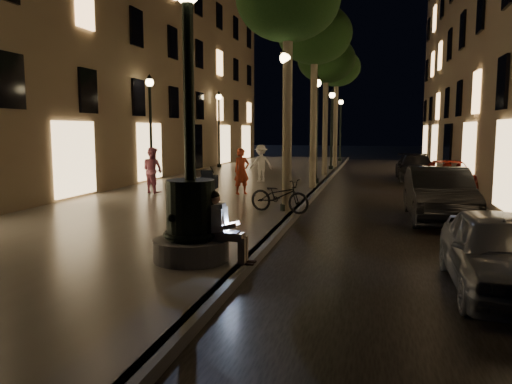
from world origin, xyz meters
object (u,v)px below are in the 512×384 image
(stroller, at_px, (209,182))
(bicycle, at_px, (279,196))
(tree_near, at_px, (288,1))
(fountain_lamppost, at_px, (191,206))
(car_front, at_px, (499,252))
(lamp_left_c, at_px, (219,119))
(car_second, at_px, (439,195))
(tree_far, at_px, (337,69))
(pedestrian_pink, at_px, (153,170))
(pedestrian_white, at_px, (261,163))
(lamp_left_b, at_px, (150,115))
(lamp_curb_a, at_px, (286,108))
(lamp_curb_c, at_px, (332,119))
(pedestrian_red, at_px, (242,171))
(tree_second, at_px, (315,36))
(car_third, at_px, (447,177))
(tree_third, at_px, (326,61))
(lamp_curb_b, at_px, (317,115))
(car_rear, at_px, (416,167))
(lamp_curb_d, at_px, (341,121))

(stroller, distance_m, bicycle, 3.84)
(tree_near, bearing_deg, fountain_lamppost, -97.13)
(car_front, bearing_deg, lamp_left_c, 118.37)
(tree_near, distance_m, car_second, 6.99)
(tree_far, height_order, bicycle, tree_far)
(pedestrian_pink, xyz_separation_m, pedestrian_white, (3.11, 4.94, -0.02))
(fountain_lamppost, xyz_separation_m, lamp_left_b, (-6.40, 12.00, 2.02))
(lamp_curb_a, xyz_separation_m, lamp_curb_c, (0.00, 16.00, 0.00))
(pedestrian_red, distance_m, pedestrian_pink, 3.42)
(tree_near, bearing_deg, pedestrian_white, 108.09)
(car_front, distance_m, pedestrian_pink, 13.58)
(pedestrian_white, bearing_deg, lamp_left_b, -10.21)
(pedestrian_pink, bearing_deg, car_second, -170.78)
(tree_second, relative_size, car_third, 1.53)
(tree_third, height_order, lamp_left_c, tree_third)
(fountain_lamppost, xyz_separation_m, car_second, (5.08, 6.41, -0.45))
(lamp_left_c, relative_size, car_front, 1.25)
(lamp_left_b, bearing_deg, pedestrian_red, -28.16)
(lamp_curb_b, distance_m, car_second, 9.10)
(tree_third, relative_size, lamp_curb_a, 1.50)
(fountain_lamppost, height_order, car_rear, fountain_lamppost)
(bicycle, bearing_deg, car_rear, -3.71)
(pedestrian_pink, bearing_deg, bicycle, 172.57)
(pedestrian_red, distance_m, pedestrian_white, 4.51)
(lamp_curb_d, relative_size, car_third, 1.00)
(lamp_curb_d, xyz_separation_m, lamp_left_b, (-7.10, -18.00, 0.00))
(car_front, distance_m, car_rear, 18.35)
(bicycle, bearing_deg, tree_near, -6.08)
(lamp_left_b, xyz_separation_m, lamp_left_c, (0.00, 10.00, 0.00))
(lamp_left_c, height_order, stroller, lamp_left_c)
(lamp_curb_d, height_order, lamp_left_b, same)
(tree_second, relative_size, tree_far, 0.99)
(lamp_left_b, relative_size, car_second, 1.04)
(car_third, bearing_deg, bicycle, -122.49)
(lamp_curb_a, height_order, pedestrian_white, lamp_curb_a)
(lamp_curb_d, xyz_separation_m, bicycle, (-0.10, -24.36, -2.54))
(tree_far, height_order, lamp_left_b, tree_far)
(tree_far, xyz_separation_m, lamp_left_b, (-7.18, -12.00, -3.20))
(lamp_curb_d, distance_m, pedestrian_red, 20.84)
(tree_second, relative_size, pedestrian_white, 4.33)
(lamp_curb_b, bearing_deg, tree_second, -87.14)
(car_third, bearing_deg, car_front, -89.65)
(lamp_left_c, distance_m, pedestrian_white, 9.55)
(lamp_left_c, distance_m, car_third, 15.65)
(pedestrian_white, bearing_deg, car_third, 141.34)
(lamp_curb_d, bearing_deg, pedestrian_white, -98.94)
(fountain_lamppost, bearing_deg, car_rear, 73.75)
(lamp_curb_b, bearing_deg, tree_near, -89.64)
(fountain_lamppost, relative_size, car_second, 1.12)
(tree_third, relative_size, lamp_curb_b, 1.50)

